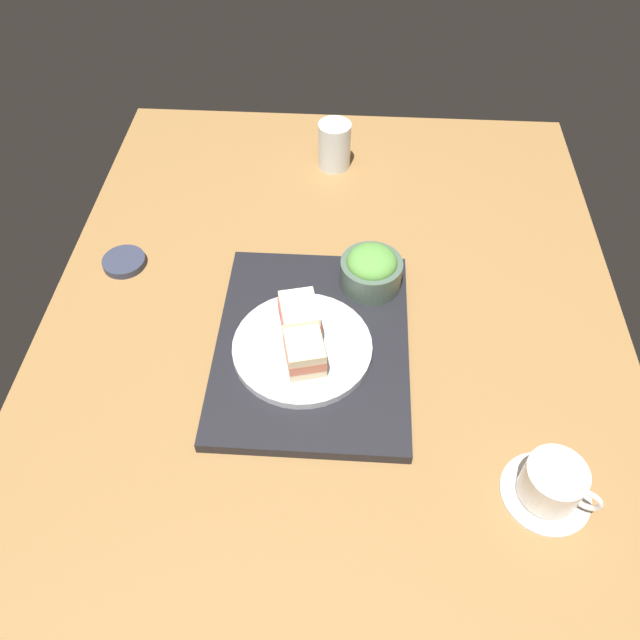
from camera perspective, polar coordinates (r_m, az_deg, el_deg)
ground_plane at (r=103.90cm, az=1.05°, el=-3.22°), size 140.00×100.00×3.00cm
serving_tray at (r=101.89cm, az=-0.70°, el=-2.37°), size 40.07×31.21×2.03cm
sandwich_plate at (r=99.54cm, az=-1.63°, el=-2.53°), size 22.38×22.38×1.39cm
sandwich_near at (r=98.76cm, az=-1.90°, el=0.25°), size 8.45×7.52×5.89cm
sandwich_far at (r=94.98cm, az=-1.44°, el=-2.89°), size 8.38×7.30×5.12cm
salad_bowl at (r=107.44cm, az=4.72°, el=4.67°), size 10.70×10.70×7.54cm
coffee_cup at (r=92.31cm, az=20.49°, el=-13.93°), size 12.45×12.45×6.72cm
drinking_glass at (r=136.34cm, az=1.32°, el=15.73°), size 6.90×6.90×9.93cm
small_sauce_dish at (r=120.83cm, az=-17.51°, el=5.11°), size 7.87×7.87×1.39cm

